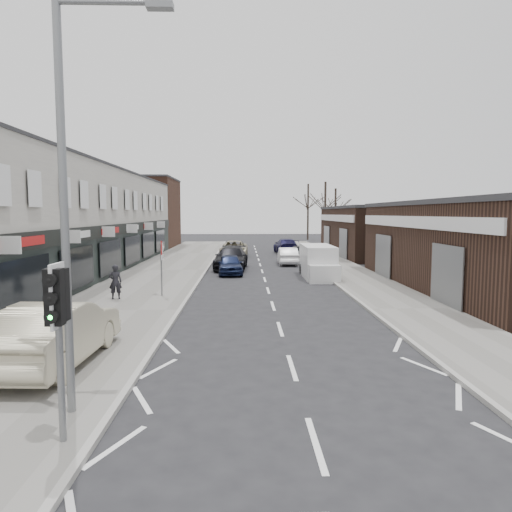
{
  "coord_description": "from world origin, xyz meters",
  "views": [
    {
      "loc": [
        -1.25,
        -9.65,
        4.05
      ],
      "look_at": [
        -0.85,
        5.79,
        2.6
      ],
      "focal_mm": 32.0,
      "sensor_mm": 36.0,
      "label": 1
    }
  ],
  "objects": [
    {
      "name": "right_unit_far",
      "position": [
        12.5,
        34.0,
        2.25
      ],
      "size": [
        10.0,
        16.0,
        4.5
      ],
      "primitive_type": "cube",
      "color": "#321F17",
      "rests_on": "ground"
    },
    {
      "name": "parked_car_left_b",
      "position": [
        -2.2,
        23.37,
        0.79
      ],
      "size": [
        2.55,
        5.59,
        1.59
      ],
      "primitive_type": "imported",
      "rotation": [
        0.0,
        0.0,
        -0.06
      ],
      "color": "black",
      "rests_on": "ground"
    },
    {
      "name": "tree_far_a",
      "position": [
        9.0,
        48.0,
        0.0
      ],
      "size": [
        3.6,
        3.6,
        8.0
      ],
      "primitive_type": null,
      "color": "#382D26",
      "rests_on": "ground"
    },
    {
      "name": "parked_car_right_a",
      "position": [
        2.2,
        26.33,
        0.67
      ],
      "size": [
        1.5,
        4.1,
        1.34
      ],
      "primitive_type": "imported",
      "rotation": [
        0.0,
        0.0,
        3.12
      ],
      "color": "white",
      "rests_on": "ground"
    },
    {
      "name": "shop_terrace_left",
      "position": [
        -13.5,
        19.5,
        3.55
      ],
      "size": [
        8.0,
        41.0,
        7.1
      ],
      "primitive_type": "cube",
      "color": "beige",
      "rests_on": "ground"
    },
    {
      "name": "pedestrian",
      "position": [
        -7.17,
        11.2,
        0.92
      ],
      "size": [
        0.64,
        0.47,
        1.6
      ],
      "primitive_type": "imported",
      "rotation": [
        0.0,
        0.0,
        3.31
      ],
      "color": "black",
      "rests_on": "pavement_left"
    },
    {
      "name": "ground",
      "position": [
        0.0,
        0.0,
        0.0
      ],
      "size": [
        160.0,
        160.0,
        0.0
      ],
      "primitive_type": "plane",
      "color": "black",
      "rests_on": "ground"
    },
    {
      "name": "parked_car_left_c",
      "position": [
        -2.2,
        32.63,
        0.74
      ],
      "size": [
        2.6,
        5.41,
        1.49
      ],
      "primitive_type": "imported",
      "rotation": [
        0.0,
        0.0,
        -0.03
      ],
      "color": "#A29B82",
      "rests_on": "ground"
    },
    {
      "name": "traffic_light",
      "position": [
        -4.4,
        -2.02,
        2.41
      ],
      "size": [
        0.28,
        0.6,
        3.1
      ],
      "color": "slate",
      "rests_on": "pavement_left"
    },
    {
      "name": "pavement_left",
      "position": [
        -6.75,
        22.0,
        0.06
      ],
      "size": [
        5.5,
        64.0,
        0.12
      ],
      "primitive_type": "cube",
      "color": "slate",
      "rests_on": "ground"
    },
    {
      "name": "warning_sign",
      "position": [
        -5.16,
        12.0,
        2.2
      ],
      "size": [
        0.12,
        0.8,
        2.7
      ],
      "color": "slate",
      "rests_on": "pavement_left"
    },
    {
      "name": "tree_far_c",
      "position": [
        8.5,
        60.0,
        0.0
      ],
      "size": [
        3.6,
        3.6,
        8.5
      ],
      "primitive_type": null,
      "color": "#382D26",
      "rests_on": "ground"
    },
    {
      "name": "parked_car_right_c",
      "position": [
        2.97,
        36.3,
        0.75
      ],
      "size": [
        2.36,
        5.25,
        1.5
      ],
      "primitive_type": "imported",
      "rotation": [
        0.0,
        0.0,
        3.19
      ],
      "color": "#141238",
      "rests_on": "ground"
    },
    {
      "name": "parked_car_left_a",
      "position": [
        -2.2,
        20.49,
        0.66
      ],
      "size": [
        1.84,
        4.0,
        1.33
      ],
      "primitive_type": "imported",
      "rotation": [
        0.0,
        0.0,
        0.07
      ],
      "color": "#121B3A",
      "rests_on": "ground"
    },
    {
      "name": "right_unit_near",
      "position": [
        12.5,
        14.0,
        2.25
      ],
      "size": [
        10.0,
        18.0,
        4.5
      ],
      "primitive_type": "cube",
      "color": "#321F17",
      "rests_on": "ground"
    },
    {
      "name": "white_van",
      "position": [
        3.4,
        18.78,
        0.96
      ],
      "size": [
        1.89,
        5.23,
        2.03
      ],
      "rotation": [
        0.0,
        0.0,
        -0.01
      ],
      "color": "white",
      "rests_on": "ground"
    },
    {
      "name": "brick_block_far",
      "position": [
        -13.5,
        45.0,
        4.0
      ],
      "size": [
        8.0,
        10.0,
        8.0
      ],
      "primitive_type": "cube",
      "color": "#4C2C20",
      "rests_on": "ground"
    },
    {
      "name": "street_lamp",
      "position": [
        -4.53,
        -0.8,
        4.62
      ],
      "size": [
        2.23,
        0.22,
        8.0
      ],
      "color": "slate",
      "rests_on": "pavement_left"
    },
    {
      "name": "tree_far_b",
      "position": [
        11.5,
        54.0,
        0.0
      ],
      "size": [
        3.6,
        3.6,
        7.5
      ],
      "primitive_type": null,
      "color": "#382D26",
      "rests_on": "ground"
    },
    {
      "name": "sedan_on_pavement",
      "position": [
        -6.15,
        2.14,
        0.95
      ],
      "size": [
        1.97,
        5.12,
        1.66
      ],
      "primitive_type": "imported",
      "rotation": [
        0.0,
        0.0,
        3.1
      ],
      "color": "#BFB698",
      "rests_on": "pavement_left"
    },
    {
      "name": "pavement_right",
      "position": [
        5.75,
        22.0,
        0.06
      ],
      "size": [
        3.5,
        64.0,
        0.12
      ],
      "primitive_type": "cube",
      "color": "slate",
      "rests_on": "ground"
    },
    {
      "name": "parked_car_right_b",
      "position": [
        3.5,
        29.87,
        0.66
      ],
      "size": [
        1.63,
        3.9,
        1.32
      ],
      "primitive_type": "imported",
      "rotation": [
        0.0,
        0.0,
        3.12
      ],
      "color": "black",
      "rests_on": "ground"
    }
  ]
}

